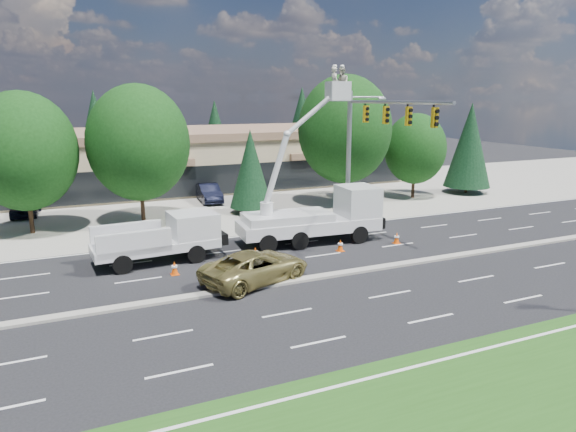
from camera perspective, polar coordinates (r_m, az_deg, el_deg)
name	(u,v)px	position (r m, az deg, el deg)	size (l,w,h in m)	color
ground	(260,287)	(23.99, -3.18, -7.90)	(140.00, 140.00, 0.00)	black
concrete_apron	(172,206)	(42.61, -12.73, 1.11)	(140.00, 22.00, 0.01)	gray
road_median	(260,286)	(23.97, -3.18, -7.76)	(120.00, 0.55, 0.12)	gray
strip_mall	(150,158)	(51.89, -15.07, 6.23)	(50.40, 15.40, 5.50)	tan
tree_front_c	(23,151)	(36.22, -27.32, 6.39)	(6.50, 6.50, 9.03)	#332114
tree_front_d	(139,143)	(36.45, -16.27, 7.80)	(6.86, 6.86, 9.52)	#332114
tree_front_e	(251,169)	(38.57, -4.18, 5.27)	(3.20, 3.20, 6.31)	#332114
tree_front_f	(345,130)	(41.67, 6.32, 9.53)	(7.49, 7.49, 10.39)	#332114
tree_front_g	(415,149)	(45.70, 13.94, 7.25)	(5.26, 5.26, 7.30)	#332114
tree_front_h	(469,145)	(49.58, 19.51, 7.44)	(4.14, 4.14, 8.16)	#332114
tree_back_b	(96,129)	(63.22, -20.56, 9.03)	(4.78, 4.78, 9.43)	#332114
tree_back_c	(215,131)	(65.61, -8.10, 9.29)	(4.21, 4.21, 8.29)	#332114
tree_back_d	(302,122)	(69.78, 1.55, 10.37)	(5.05, 5.05, 9.96)	#332114
signal_mast	(367,138)	(33.34, 8.75, 8.57)	(2.76, 10.16, 9.00)	gray
utility_pickup	(165,242)	(28.17, -13.50, -2.86)	(6.64, 2.91, 2.49)	silver
bucket_truck	(320,207)	(30.87, 3.57, 1.04)	(8.71, 3.26, 10.40)	silver
traffic_cone_b	(175,268)	(26.09, -12.50, -5.66)	(0.40, 0.40, 0.70)	#E44C07
traffic_cone_c	(255,253)	(27.87, -3.65, -4.16)	(0.40, 0.40, 0.70)	#E44C07
traffic_cone_d	(340,245)	(29.43, 5.83, -3.26)	(0.40, 0.40, 0.70)	#E44C07
traffic_cone_e	(397,238)	(31.48, 11.99, -2.41)	(0.40, 0.40, 0.70)	#E44C07
minivan	(256,267)	(24.42, -3.60, -5.63)	(2.52, 5.46, 1.52)	#A0914D
parked_car_west	(25,205)	(42.82, -27.16, 1.07)	(1.80, 4.48, 1.52)	black
parked_car_east	(209,193)	(43.60, -8.78, 2.56)	(1.60, 4.60, 1.52)	black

